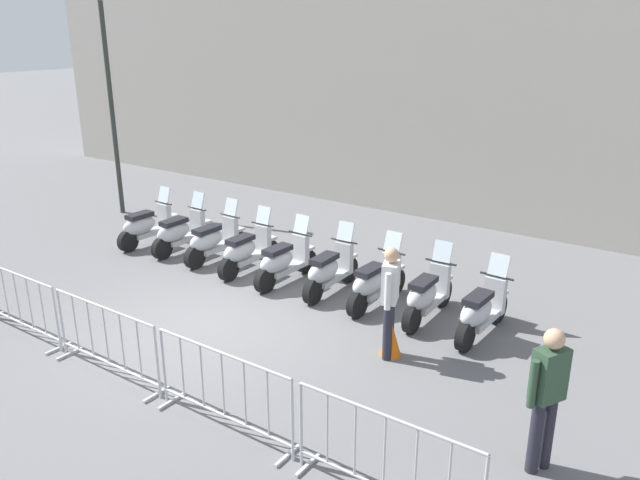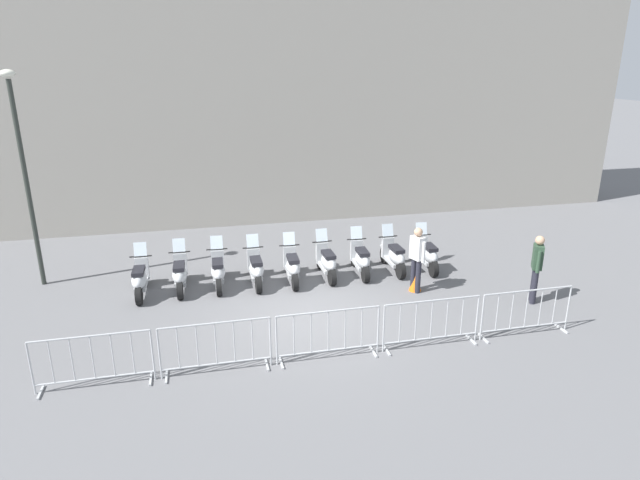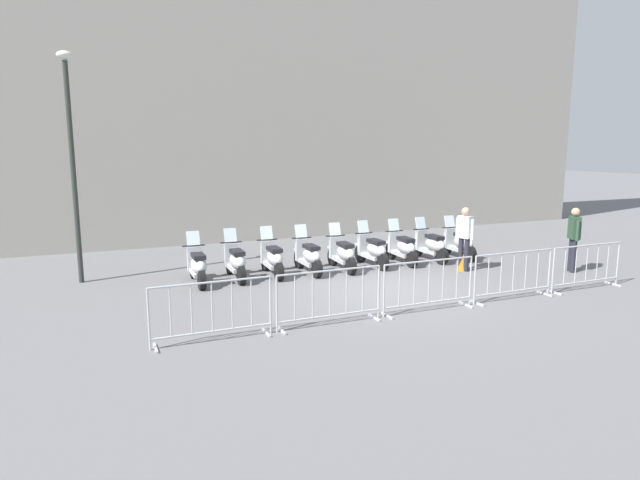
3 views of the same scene
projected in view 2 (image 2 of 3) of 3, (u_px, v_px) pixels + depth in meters
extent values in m
plane|color=slate|center=(309.00, 317.00, 12.77)|extent=(120.00, 120.00, 0.00)
cube|color=#9E998E|center=(254.00, 14.00, 18.67)|extent=(28.09, 3.91, 14.34)
cylinder|color=black|center=(144.00, 276.00, 14.51)|extent=(0.18, 0.49, 0.48)
cylinder|color=black|center=(139.00, 295.00, 13.36)|extent=(0.18, 0.49, 0.48)
cube|color=#B7BABC|center=(141.00, 284.00, 13.92)|extent=(0.35, 0.89, 0.10)
ellipsoid|color=#B7BABC|center=(139.00, 280.00, 13.58)|extent=(0.43, 0.87, 0.40)
cube|color=black|center=(138.00, 271.00, 13.54)|extent=(0.33, 0.62, 0.10)
cube|color=#B7BABC|center=(142.00, 268.00, 14.24)|extent=(0.35, 0.17, 0.60)
cylinder|color=black|center=(141.00, 256.00, 14.13)|extent=(0.56, 0.08, 0.04)
cube|color=silver|center=(140.00, 249.00, 14.12)|extent=(0.33, 0.17, 0.35)
cube|color=#B7BABC|center=(143.00, 267.00, 14.42)|extent=(0.23, 0.34, 0.06)
cylinder|color=black|center=(182.00, 272.00, 14.81)|extent=(0.18, 0.49, 0.48)
cylinder|color=black|center=(180.00, 290.00, 13.66)|extent=(0.18, 0.49, 0.48)
cube|color=#B7BABC|center=(181.00, 279.00, 14.22)|extent=(0.35, 0.89, 0.10)
ellipsoid|color=#B7BABC|center=(180.00, 275.00, 13.89)|extent=(0.42, 0.87, 0.40)
cube|color=black|center=(179.00, 266.00, 13.85)|extent=(0.32, 0.62, 0.10)
cube|color=#B7BABC|center=(180.00, 264.00, 14.54)|extent=(0.35, 0.17, 0.60)
cylinder|color=black|center=(179.00, 252.00, 14.43)|extent=(0.56, 0.08, 0.04)
cube|color=silver|center=(179.00, 245.00, 14.42)|extent=(0.33, 0.16, 0.35)
cube|color=#B7BABC|center=(181.00, 263.00, 14.72)|extent=(0.22, 0.33, 0.06)
cylinder|color=black|center=(218.00, 269.00, 15.03)|extent=(0.18, 0.49, 0.48)
cylinder|color=black|center=(219.00, 287.00, 13.87)|extent=(0.18, 0.49, 0.48)
cube|color=#B7BABC|center=(219.00, 276.00, 14.44)|extent=(0.36, 0.89, 0.10)
ellipsoid|color=#B7BABC|center=(218.00, 271.00, 14.10)|extent=(0.43, 0.87, 0.40)
cube|color=black|center=(218.00, 263.00, 14.06)|extent=(0.33, 0.62, 0.10)
cube|color=#B7BABC|center=(218.00, 261.00, 14.76)|extent=(0.35, 0.17, 0.60)
cylinder|color=black|center=(217.00, 249.00, 14.65)|extent=(0.56, 0.09, 0.04)
cube|color=silver|center=(216.00, 242.00, 14.64)|extent=(0.33, 0.17, 0.35)
cube|color=#B7BABC|center=(218.00, 260.00, 14.94)|extent=(0.23, 0.34, 0.06)
cylinder|color=black|center=(253.00, 267.00, 15.16)|extent=(0.17, 0.49, 0.48)
cylinder|color=black|center=(259.00, 284.00, 14.02)|extent=(0.17, 0.49, 0.48)
cube|color=#B7BABC|center=(256.00, 274.00, 14.57)|extent=(0.33, 0.88, 0.10)
ellipsoid|color=#B7BABC|center=(257.00, 269.00, 14.24)|extent=(0.40, 0.86, 0.40)
cube|color=black|center=(256.00, 261.00, 14.20)|extent=(0.31, 0.61, 0.10)
cube|color=#B7BABC|center=(253.00, 259.00, 14.89)|extent=(0.35, 0.16, 0.60)
cylinder|color=black|center=(253.00, 247.00, 14.78)|extent=(0.56, 0.07, 0.04)
cube|color=silver|center=(252.00, 241.00, 14.77)|extent=(0.33, 0.16, 0.35)
cube|color=#B7BABC|center=(253.00, 258.00, 15.07)|extent=(0.22, 0.33, 0.06)
cylinder|color=black|center=(289.00, 265.00, 15.33)|extent=(0.19, 0.49, 0.48)
cylinder|color=black|center=(295.00, 282.00, 14.18)|extent=(0.19, 0.49, 0.48)
cube|color=#B7BABC|center=(292.00, 271.00, 14.74)|extent=(0.36, 0.89, 0.10)
ellipsoid|color=#B7BABC|center=(293.00, 267.00, 14.41)|extent=(0.44, 0.87, 0.40)
cube|color=black|center=(293.00, 259.00, 14.36)|extent=(0.34, 0.62, 0.10)
cube|color=#B7BABC|center=(290.00, 257.00, 15.06)|extent=(0.35, 0.17, 0.60)
cylinder|color=black|center=(289.00, 245.00, 14.95)|extent=(0.56, 0.09, 0.04)
cube|color=silver|center=(289.00, 238.00, 14.94)|extent=(0.33, 0.17, 0.35)
cube|color=#B7BABC|center=(289.00, 256.00, 15.25)|extent=(0.23, 0.34, 0.06)
cylinder|color=black|center=(320.00, 261.00, 15.63)|extent=(0.15, 0.48, 0.48)
cylinder|color=black|center=(332.00, 277.00, 14.49)|extent=(0.15, 0.48, 0.48)
cube|color=#B7BABC|center=(326.00, 267.00, 15.05)|extent=(0.31, 0.88, 0.10)
ellipsoid|color=#B7BABC|center=(329.00, 262.00, 14.71)|extent=(0.38, 0.85, 0.40)
cube|color=black|center=(328.00, 254.00, 14.67)|extent=(0.30, 0.61, 0.10)
cube|color=#B7BABC|center=(322.00, 253.00, 15.36)|extent=(0.34, 0.15, 0.60)
cylinder|color=black|center=(322.00, 242.00, 15.25)|extent=(0.56, 0.05, 0.04)
cube|color=silver|center=(322.00, 235.00, 15.24)|extent=(0.32, 0.15, 0.35)
cube|color=#B7BABC|center=(320.00, 252.00, 15.54)|extent=(0.21, 0.33, 0.06)
cylinder|color=black|center=(355.00, 258.00, 15.84)|extent=(0.19, 0.49, 0.48)
cylinder|color=black|center=(365.00, 274.00, 14.68)|extent=(0.19, 0.49, 0.48)
cube|color=#B7BABC|center=(360.00, 264.00, 15.25)|extent=(0.37, 0.89, 0.10)
ellipsoid|color=#B7BABC|center=(363.00, 260.00, 14.91)|extent=(0.45, 0.87, 0.40)
cube|color=black|center=(362.00, 252.00, 14.87)|extent=(0.34, 0.63, 0.10)
cube|color=#B7BABC|center=(356.00, 250.00, 15.57)|extent=(0.35, 0.17, 0.60)
cylinder|color=black|center=(357.00, 239.00, 15.46)|extent=(0.56, 0.09, 0.04)
cube|color=silver|center=(356.00, 233.00, 15.45)|extent=(0.33, 0.17, 0.35)
cube|color=#B7BABC|center=(355.00, 249.00, 15.75)|extent=(0.23, 0.34, 0.06)
cylinder|color=black|center=(385.00, 255.00, 16.06)|extent=(0.16, 0.49, 0.48)
cylinder|color=black|center=(401.00, 270.00, 14.92)|extent=(0.16, 0.49, 0.48)
cube|color=#B7BABC|center=(393.00, 261.00, 15.47)|extent=(0.31, 0.88, 0.10)
ellipsoid|color=#B7BABC|center=(397.00, 257.00, 15.14)|extent=(0.39, 0.85, 0.40)
cube|color=black|center=(397.00, 249.00, 15.10)|extent=(0.30, 0.61, 0.10)
cube|color=#B7BABC|center=(388.00, 247.00, 15.79)|extent=(0.35, 0.15, 0.60)
cylinder|color=black|center=(388.00, 236.00, 15.68)|extent=(0.56, 0.06, 0.04)
cube|color=silver|center=(388.00, 230.00, 15.67)|extent=(0.33, 0.15, 0.35)
cube|color=#B7BABC|center=(385.00, 247.00, 15.97)|extent=(0.21, 0.33, 0.06)
cylinder|color=black|center=(418.00, 253.00, 16.20)|extent=(0.19, 0.49, 0.48)
cylinder|color=black|center=(434.00, 269.00, 15.05)|extent=(0.19, 0.49, 0.48)
cube|color=#B7BABC|center=(426.00, 259.00, 15.61)|extent=(0.37, 0.89, 0.10)
ellipsoid|color=#B7BABC|center=(430.00, 255.00, 15.28)|extent=(0.45, 0.87, 0.40)
cube|color=black|center=(430.00, 247.00, 15.23)|extent=(0.34, 0.63, 0.10)
cube|color=#B7BABC|center=(421.00, 246.00, 15.93)|extent=(0.35, 0.18, 0.60)
cylinder|color=black|center=(422.00, 235.00, 15.83)|extent=(0.56, 0.10, 0.04)
cube|color=silver|center=(421.00, 228.00, 15.81)|extent=(0.33, 0.17, 0.35)
cube|color=#B7BABC|center=(419.00, 245.00, 16.12)|extent=(0.23, 0.34, 0.06)
cube|color=#B2B5B7|center=(41.00, 393.00, 9.88)|extent=(0.06, 0.44, 0.04)
cube|color=#B2B5B7|center=(151.00, 379.00, 10.29)|extent=(0.06, 0.44, 0.04)
cylinder|color=#B2B5B7|center=(31.00, 369.00, 9.70)|extent=(0.04, 0.04, 1.05)
cylinder|color=#B2B5B7|center=(153.00, 355.00, 10.15)|extent=(0.04, 0.04, 1.05)
cylinder|color=#B2B5B7|center=(89.00, 336.00, 9.76)|extent=(2.09, 0.15, 0.04)
cylinder|color=#B2B5B7|center=(96.00, 378.00, 10.04)|extent=(2.09, 0.15, 0.04)
cylinder|color=#B2B5B7|center=(51.00, 362.00, 9.75)|extent=(0.02, 0.02, 0.87)
cylinder|color=#B2B5B7|center=(72.00, 360.00, 9.82)|extent=(0.02, 0.02, 0.87)
cylinder|color=#B2B5B7|center=(92.00, 357.00, 9.90)|extent=(0.02, 0.02, 0.87)
cylinder|color=#B2B5B7|center=(113.00, 355.00, 9.97)|extent=(0.02, 0.02, 0.87)
cylinder|color=#B2B5B7|center=(133.00, 353.00, 10.05)|extent=(0.02, 0.02, 0.87)
cube|color=#B2B5B7|center=(166.00, 377.00, 10.36)|extent=(0.06, 0.44, 0.04)
cube|color=#B2B5B7|center=(267.00, 365.00, 10.77)|extent=(0.06, 0.44, 0.04)
cylinder|color=#B2B5B7|center=(159.00, 354.00, 10.18)|extent=(0.04, 0.04, 1.05)
cylinder|color=#B2B5B7|center=(270.00, 342.00, 10.62)|extent=(0.04, 0.04, 1.05)
cylinder|color=#B2B5B7|center=(214.00, 323.00, 10.23)|extent=(2.09, 0.15, 0.04)
cylinder|color=#B2B5B7|center=(217.00, 364.00, 10.51)|extent=(2.09, 0.15, 0.04)
cylinder|color=#B2B5B7|center=(178.00, 348.00, 10.22)|extent=(0.02, 0.02, 0.87)
cylinder|color=#B2B5B7|center=(197.00, 346.00, 10.30)|extent=(0.02, 0.02, 0.87)
cylinder|color=#B2B5B7|center=(216.00, 344.00, 10.37)|extent=(0.02, 0.02, 0.87)
cylinder|color=#B2B5B7|center=(234.00, 342.00, 10.45)|extent=(0.02, 0.02, 0.87)
cylinder|color=#B2B5B7|center=(252.00, 340.00, 10.52)|extent=(0.02, 0.02, 0.87)
cube|color=#B2B5B7|center=(281.00, 363.00, 10.83)|extent=(0.06, 0.44, 0.04)
cube|color=#B2B5B7|center=(373.00, 352.00, 11.24)|extent=(0.06, 0.44, 0.04)
cylinder|color=#B2B5B7|center=(277.00, 341.00, 10.65)|extent=(0.04, 0.04, 1.05)
cylinder|color=#B2B5B7|center=(378.00, 330.00, 11.10)|extent=(0.04, 0.04, 1.05)
cylinder|color=#B2B5B7|center=(328.00, 311.00, 10.71)|extent=(2.09, 0.15, 0.04)
cylinder|color=#B2B5B7|center=(328.00, 350.00, 10.98)|extent=(2.09, 0.15, 0.04)
cylinder|color=#B2B5B7|center=(294.00, 335.00, 10.70)|extent=(0.02, 0.02, 0.87)
cylinder|color=#B2B5B7|center=(311.00, 333.00, 10.77)|extent=(0.02, 0.02, 0.87)
cylinder|color=#B2B5B7|center=(328.00, 331.00, 10.85)|extent=(0.02, 0.02, 0.87)
cylinder|color=#B2B5B7|center=(345.00, 329.00, 10.92)|extent=(0.02, 0.02, 0.87)
cylinder|color=#B2B5B7|center=(362.00, 327.00, 10.99)|extent=(0.02, 0.02, 0.87)
cube|color=#B2B5B7|center=(387.00, 350.00, 11.30)|extent=(0.06, 0.44, 0.04)
cube|color=#B2B5B7|center=(471.00, 340.00, 11.72)|extent=(0.06, 0.44, 0.04)
cylinder|color=#B2B5B7|center=(384.00, 329.00, 11.12)|extent=(0.04, 0.04, 1.05)
cylinder|color=#B2B5B7|center=(477.00, 318.00, 11.57)|extent=(0.04, 0.04, 1.05)
cylinder|color=#B2B5B7|center=(433.00, 301.00, 11.18)|extent=(2.09, 0.15, 0.04)
cylinder|color=#B2B5B7|center=(430.00, 338.00, 11.46)|extent=(2.09, 0.15, 0.04)
cylinder|color=#B2B5B7|center=(400.00, 323.00, 11.17)|extent=(0.02, 0.02, 0.87)
cylinder|color=#B2B5B7|center=(416.00, 321.00, 11.24)|extent=(0.02, 0.02, 0.87)
cylinder|color=#B2B5B7|center=(432.00, 320.00, 11.32)|extent=(0.02, 0.02, 0.87)
cylinder|color=#B2B5B7|center=(447.00, 318.00, 11.39)|extent=(0.02, 0.02, 0.87)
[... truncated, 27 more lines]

